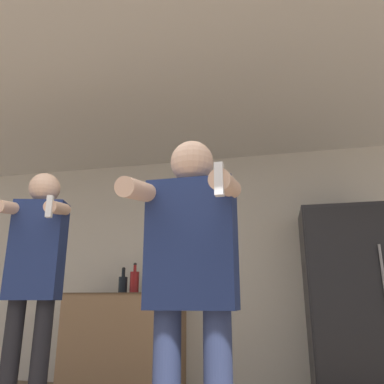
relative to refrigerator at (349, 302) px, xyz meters
The scene contains 9 objects.
wall_back 1.66m from the refrigerator, 167.28° to the left, with size 7.00×0.06×2.55m.
ceiling_slab 2.65m from the refrigerator, 140.53° to the right, with size 7.00×3.77×0.05m.
refrigerator is the anchor object (origin of this frame).
counter 2.27m from the refrigerator, behind, with size 1.20×0.67×0.97m.
bottle_brown_liquor 2.13m from the refrigerator, behind, with size 0.10×0.10×0.31m.
bottle_red_label 2.25m from the refrigerator, behind, with size 0.09×0.09×0.27m.
bottle_green_wine 1.98m from the refrigerator, behind, with size 0.08×0.08×0.28m.
person_woman_foreground 2.33m from the refrigerator, 116.74° to the right, with size 0.52×0.52×1.72m.
person_man_side 2.77m from the refrigerator, 144.43° to the right, with size 0.48×0.51×1.79m.
Camera 1 is at (0.94, -0.98, 0.90)m, focal length 35.00 mm.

